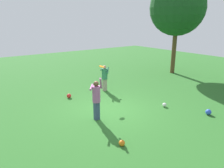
{
  "coord_description": "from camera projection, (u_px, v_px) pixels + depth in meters",
  "views": [
    {
      "loc": [
        7.69,
        -5.42,
        4.13
      ],
      "look_at": [
        -0.63,
        0.68,
        1.05
      ],
      "focal_mm": 34.03,
      "sensor_mm": 36.0,
      "label": 1
    }
  ],
  "objects": [
    {
      "name": "person_thrower",
      "position": [
        96.0,
        97.0,
        8.98
      ],
      "size": [
        0.69,
        0.68,
        1.91
      ],
      "rotation": [
        0.0,
        0.0,
        2.45
      ],
      "color": "#38476B",
      "rests_on": "ground_plane"
    },
    {
      "name": "ball_white",
      "position": [
        164.0,
        105.0,
        10.59
      ],
      "size": [
        0.21,
        0.21,
        0.21
      ],
      "primitive_type": "sphere",
      "color": "white",
      "rests_on": "ground_plane"
    },
    {
      "name": "ball_red",
      "position": [
        69.0,
        96.0,
        11.8
      ],
      "size": [
        0.25,
        0.25,
        0.25
      ],
      "primitive_type": "sphere",
      "color": "red",
      "rests_on": "ground_plane"
    },
    {
      "name": "ball_orange",
      "position": [
        122.0,
        143.0,
        7.27
      ],
      "size": [
        0.21,
        0.21,
        0.21
      ],
      "primitive_type": "sphere",
      "color": "orange",
      "rests_on": "ground_plane"
    },
    {
      "name": "person_catcher",
      "position": [
        105.0,
        76.0,
        12.81
      ],
      "size": [
        0.72,
        0.71,
        1.59
      ],
      "rotation": [
        0.0,
        0.0,
        -0.69
      ],
      "color": "gray",
      "rests_on": "ground_plane"
    },
    {
      "name": "ball_blue",
      "position": [
        208.0,
        112.0,
        9.68
      ],
      "size": [
        0.26,
        0.26,
        0.26
      ],
      "primitive_type": "sphere",
      "color": "blue",
      "rests_on": "ground_plane"
    },
    {
      "name": "tree_left",
      "position": [
        177.0,
        8.0,
        16.15
      ],
      "size": [
        4.2,
        4.2,
        7.18
      ],
      "color": "brown",
      "rests_on": "ground_plane"
    },
    {
      "name": "ground_plane",
      "position": [
        108.0,
        110.0,
        10.2
      ],
      "size": [
        40.0,
        40.0,
        0.0
      ],
      "primitive_type": "plane",
      "color": "#2D6B28"
    },
    {
      "name": "frisbee",
      "position": [
        102.0,
        67.0,
        10.97
      ],
      "size": [
        0.38,
        0.38,
        0.1
      ],
      "color": "orange"
    }
  ]
}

